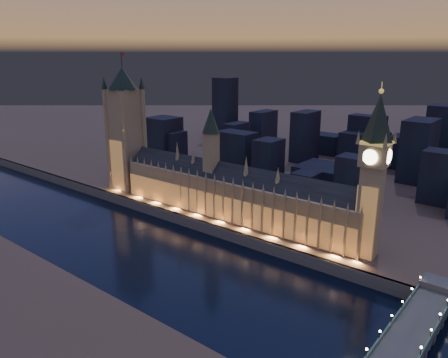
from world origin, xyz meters
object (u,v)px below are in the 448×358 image
Objects in this scene: palace_of_westminster at (231,193)px; victoria_tower at (125,123)px; elizabeth_tower at (374,163)px; westminster_bridge at (408,341)px.

victoria_tower is (-116.25, 0.17, 39.41)m from palace_of_westminster.
palace_of_westminster is 108.61m from elizabeth_tower.
elizabeth_tower is at bearing 0.09° from palace_of_westminster.
victoria_tower is 277.36m from westminster_bridge.
victoria_tower is at bearing 180.00° from elizabeth_tower.
victoria_tower is at bearing 179.92° from palace_of_westminster.
elizabeth_tower is (218.00, -0.00, -1.42)m from victoria_tower.
elizabeth_tower is 0.90× the size of westminster_bridge.
palace_of_westminster is 122.75m from victoria_tower.
victoria_tower reaches higher than elizabeth_tower.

